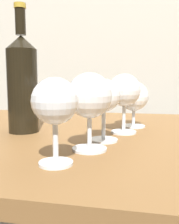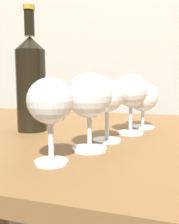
% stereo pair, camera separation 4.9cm
% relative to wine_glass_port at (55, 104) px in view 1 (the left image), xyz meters
% --- Properties ---
extents(dining_table, '(1.38, 0.79, 0.71)m').
position_rel_wine_glass_port_xyz_m(dining_table, '(0.07, 0.27, -0.19)').
color(dining_table, brown).
rests_on(dining_table, ground_plane).
extents(wine_glass_port, '(0.08, 0.08, 0.14)m').
position_rel_wine_glass_port_xyz_m(wine_glass_port, '(0.00, 0.00, 0.00)').
color(wine_glass_port, white).
rests_on(wine_glass_port, dining_table).
extents(wine_glass_white, '(0.09, 0.09, 0.15)m').
position_rel_wine_glass_port_xyz_m(wine_glass_white, '(0.04, 0.09, 0.00)').
color(wine_glass_white, white).
rests_on(wine_glass_white, dining_table).
extents(wine_glass_merlot, '(0.07, 0.07, 0.14)m').
position_rel_wine_glass_port_xyz_m(wine_glass_merlot, '(0.05, 0.17, -0.00)').
color(wine_glass_merlot, white).
rests_on(wine_glass_merlot, dining_table).
extents(wine_glass_cabernet, '(0.08, 0.08, 0.15)m').
position_rel_wine_glass_port_xyz_m(wine_glass_cabernet, '(0.09, 0.27, 0.01)').
color(wine_glass_cabernet, white).
rests_on(wine_glass_cabernet, dining_table).
extents(wine_glass_rose, '(0.08, 0.08, 0.13)m').
position_rel_wine_glass_port_xyz_m(wine_glass_rose, '(0.11, 0.36, -0.01)').
color(wine_glass_rose, white).
rests_on(wine_glass_rose, dining_table).
extents(wine_bottle, '(0.08, 0.08, 0.33)m').
position_rel_wine_glass_port_xyz_m(wine_bottle, '(-0.17, 0.23, 0.03)').
color(wine_bottle, black).
rests_on(wine_bottle, dining_table).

